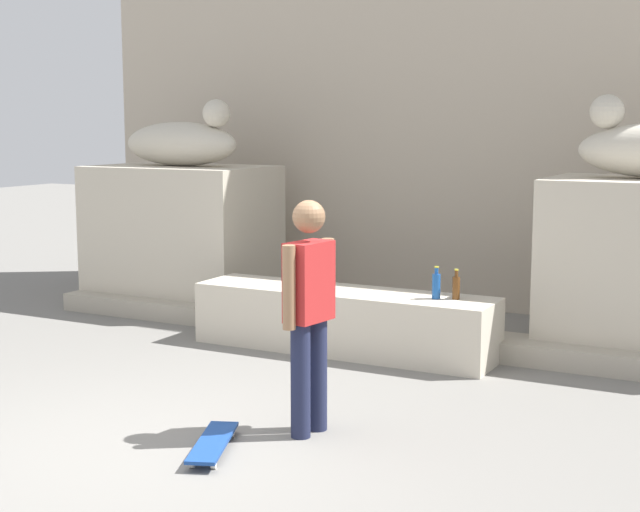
{
  "coord_description": "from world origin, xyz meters",
  "views": [
    {
      "loc": [
        3.85,
        -4.77,
        2.21
      ],
      "look_at": [
        0.34,
        1.93,
        1.1
      ],
      "focal_mm": 51.84,
      "sensor_mm": 36.0,
      "label": 1
    }
  ],
  "objects_px": {
    "statue_reclining_left": "(183,142)",
    "skateboard": "(213,443)",
    "skater": "(309,307)",
    "bottle_green": "(322,276)",
    "bottle_blue": "(436,285)",
    "bottle_brown": "(456,287)"
  },
  "relations": [
    {
      "from": "skateboard",
      "to": "bottle_brown",
      "type": "xyz_separation_m",
      "value": [
        0.67,
        2.95,
        0.65
      ]
    },
    {
      "from": "skater",
      "to": "bottle_brown",
      "type": "height_order",
      "value": "skater"
    },
    {
      "from": "skater",
      "to": "bottle_green",
      "type": "relative_size",
      "value": 5.03
    },
    {
      "from": "skateboard",
      "to": "bottle_green",
      "type": "height_order",
      "value": "bottle_green"
    },
    {
      "from": "skater",
      "to": "bottle_blue",
      "type": "height_order",
      "value": "skater"
    },
    {
      "from": "bottle_brown",
      "to": "bottle_blue",
      "type": "distance_m",
      "value": 0.18
    },
    {
      "from": "statue_reclining_left",
      "to": "skateboard",
      "type": "bearing_deg",
      "value": -47.83
    },
    {
      "from": "bottle_blue",
      "to": "bottle_brown",
      "type": "bearing_deg",
      "value": 20.36
    },
    {
      "from": "skateboard",
      "to": "bottle_brown",
      "type": "distance_m",
      "value": 3.09
    },
    {
      "from": "statue_reclining_left",
      "to": "bottle_green",
      "type": "distance_m",
      "value": 3.06
    },
    {
      "from": "bottle_green",
      "to": "bottle_brown",
      "type": "bearing_deg",
      "value": 7.13
    },
    {
      "from": "skateboard",
      "to": "bottle_blue",
      "type": "height_order",
      "value": "bottle_blue"
    },
    {
      "from": "skater",
      "to": "bottle_green",
      "type": "height_order",
      "value": "skater"
    },
    {
      "from": "skateboard",
      "to": "bottle_green",
      "type": "distance_m",
      "value": 2.94
    },
    {
      "from": "bottle_green",
      "to": "bottle_blue",
      "type": "height_order",
      "value": "bottle_green"
    },
    {
      "from": "skateboard",
      "to": "bottle_blue",
      "type": "relative_size",
      "value": 2.72
    },
    {
      "from": "statue_reclining_left",
      "to": "bottle_blue",
      "type": "height_order",
      "value": "statue_reclining_left"
    },
    {
      "from": "skateboard",
      "to": "bottle_green",
      "type": "relative_size",
      "value": 2.46
    },
    {
      "from": "statue_reclining_left",
      "to": "skater",
      "type": "distance_m",
      "value": 5.01
    },
    {
      "from": "skateboard",
      "to": "bottle_green",
      "type": "bearing_deg",
      "value": 170.64
    },
    {
      "from": "skater",
      "to": "bottle_blue",
      "type": "relative_size",
      "value": 5.56
    },
    {
      "from": "skater",
      "to": "skateboard",
      "type": "relative_size",
      "value": 2.04
    }
  ]
}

